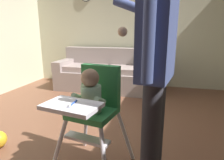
% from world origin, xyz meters
% --- Properties ---
extents(ground, '(6.20, 6.49, 0.10)m').
position_xyz_m(ground, '(0.00, 0.00, -0.05)').
color(ground, brown).
extents(wall_far, '(5.40, 0.06, 2.62)m').
position_xyz_m(wall_far, '(0.00, 2.48, 1.31)').
color(wall_far, beige).
rests_on(wall_far, ground).
extents(couch, '(2.12, 0.86, 0.86)m').
position_xyz_m(couch, '(-0.37, 1.96, 0.33)').
color(couch, gray).
rests_on(couch, ground).
extents(high_chair, '(0.70, 0.80, 0.94)m').
position_xyz_m(high_chair, '(0.23, -0.57, 0.65)').
color(high_chair, white).
rests_on(high_chair, ground).
extents(adult_standing, '(0.51, 0.55, 1.71)m').
position_xyz_m(adult_standing, '(0.73, -0.66, 0.97)').
color(adult_standing, '#302F36').
rests_on(adult_standing, ground).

